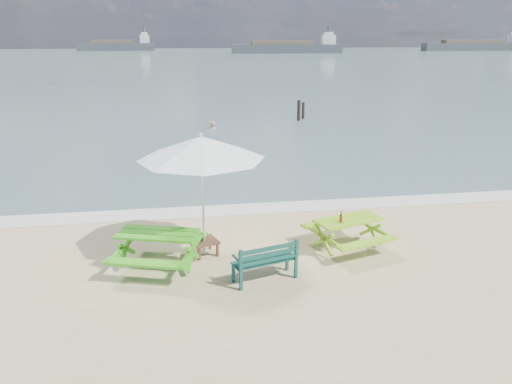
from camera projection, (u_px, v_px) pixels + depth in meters
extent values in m
plane|color=slate|center=(185.00, 61.00, 89.34)|extent=(300.00, 300.00, 0.00)
cube|color=silver|center=(245.00, 209.00, 13.64)|extent=(22.00, 0.90, 0.01)
cube|color=green|center=(158.00, 234.00, 10.05)|extent=(1.76, 1.20, 0.05)
cube|color=green|center=(170.00, 233.00, 10.85)|extent=(1.62, 0.75, 0.05)
cube|color=green|center=(145.00, 263.00, 9.43)|extent=(1.62, 0.75, 0.05)
cube|color=green|center=(159.00, 252.00, 10.17)|extent=(1.71, 1.31, 0.68)
cube|color=#81BC1C|center=(349.00, 220.00, 10.96)|extent=(1.61, 1.10, 0.05)
cube|color=#81BC1C|center=(330.00, 222.00, 11.63)|extent=(1.48, 0.69, 0.05)
cube|color=#81BC1C|center=(368.00, 243.00, 10.45)|extent=(1.48, 0.69, 0.05)
cube|color=#81BC1C|center=(348.00, 235.00, 11.07)|extent=(1.57, 1.21, 0.63)
cube|color=#0F3F37|center=(265.00, 261.00, 9.64)|extent=(1.32, 0.72, 0.04)
cube|color=#0F3F37|center=(269.00, 254.00, 9.40)|extent=(1.23, 0.39, 0.33)
cube|color=#0F3F37|center=(264.00, 270.00, 9.70)|extent=(1.25, 0.75, 0.40)
cube|color=brown|center=(204.00, 241.00, 10.76)|extent=(0.67, 0.67, 0.05)
cube|color=brown|center=(205.00, 248.00, 10.82)|extent=(0.59, 0.59, 0.30)
cylinder|color=silver|center=(203.00, 199.00, 10.48)|extent=(0.05, 0.05, 2.54)
cone|color=white|center=(201.00, 148.00, 10.14)|extent=(3.35, 3.35, 0.48)
cylinder|color=#964B15|center=(341.00, 219.00, 10.74)|extent=(0.06, 0.06, 0.15)
cylinder|color=#964B15|center=(341.00, 213.00, 10.70)|extent=(0.03, 0.03, 0.07)
cylinder|color=#A6131A|center=(341.00, 219.00, 10.74)|extent=(0.06, 0.06, 0.06)
imported|color=tan|center=(213.00, 136.00, 25.49)|extent=(0.58, 0.38, 1.56)
cylinder|color=black|center=(299.00, 112.00, 27.43)|extent=(0.18, 0.18, 1.33)
cylinder|color=black|center=(303.00, 112.00, 28.08)|extent=(0.16, 0.16, 1.13)
cube|color=#3A3F44|center=(476.00, 47.00, 141.45)|extent=(31.47, 4.75, 2.20)
cube|color=#3A3F44|center=(287.00, 49.00, 122.86)|extent=(27.27, 5.82, 2.20)
cube|color=silver|center=(328.00, 40.00, 123.04)|extent=(3.44, 3.21, 2.20)
cube|color=#3A3F44|center=(116.00, 47.00, 140.72)|extent=(21.04, 4.38, 2.20)
cube|color=silver|center=(145.00, 39.00, 141.36)|extent=(2.57, 3.04, 2.20)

